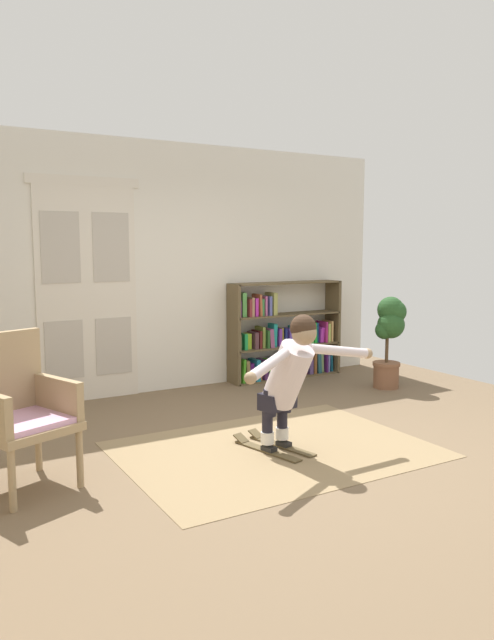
{
  "coord_description": "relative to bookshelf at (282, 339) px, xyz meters",
  "views": [
    {
      "loc": [
        -2.71,
        -4.04,
        1.72
      ],
      "look_at": [
        -0.02,
        0.6,
        1.05
      ],
      "focal_mm": 33.88,
      "sensor_mm": 36.0,
      "label": 1
    }
  ],
  "objects": [
    {
      "name": "ground_plane",
      "position": [
        -1.54,
        -2.39,
        -0.51
      ],
      "size": [
        7.2,
        7.2,
        0.0
      ],
      "primitive_type": "plane",
      "color": "brown"
    },
    {
      "name": "back_wall",
      "position": [
        -1.54,
        0.21,
        0.94
      ],
      "size": [
        6.0,
        0.1,
        2.9
      ],
      "primitive_type": "cube",
      "color": "silver",
      "rests_on": "ground"
    },
    {
      "name": "wicker_chair",
      "position": [
        -3.57,
        -2.04,
        0.08
      ],
      "size": [
        0.78,
        0.78,
        1.1
      ],
      "color": "tan",
      "rests_on": "ground"
    },
    {
      "name": "person_skier",
      "position": [
        -1.54,
        -2.45,
        0.19
      ],
      "size": [
        1.46,
        0.76,
        1.1
      ],
      "color": "white",
      "rests_on": "skis_pair"
    },
    {
      "name": "potted_plant",
      "position": [
        0.83,
        -1.09,
        0.18
      ],
      "size": [
        0.39,
        0.37,
        1.1
      ],
      "color": "brown",
      "rests_on": "ground"
    },
    {
      "name": "rug",
      "position": [
        -1.58,
        -2.29,
        -0.5
      ],
      "size": [
        2.53,
        1.87,
        0.01
      ],
      "primitive_type": "cube",
      "color": "#8C7451",
      "rests_on": "ground"
    },
    {
      "name": "bookshelf",
      "position": [
        0.0,
        0.0,
        0.0
      ],
      "size": [
        1.57,
        0.3,
        1.25
      ],
      "color": "brown",
      "rests_on": "ground"
    },
    {
      "name": "skis_pair",
      "position": [
        -1.59,
        -2.26,
        -0.48
      ],
      "size": [
        0.43,
        0.77,
        0.07
      ],
      "color": "brown",
      "rests_on": "rug"
    },
    {
      "name": "double_door",
      "position": [
        -2.46,
        0.15,
        0.72
      ],
      "size": [
        1.22,
        0.05,
        2.45
      ],
      "color": "silver",
      "rests_on": "ground"
    }
  ]
}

